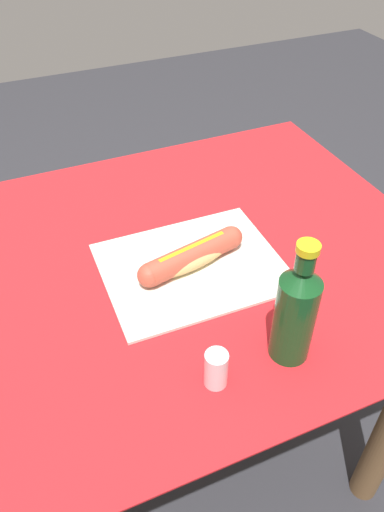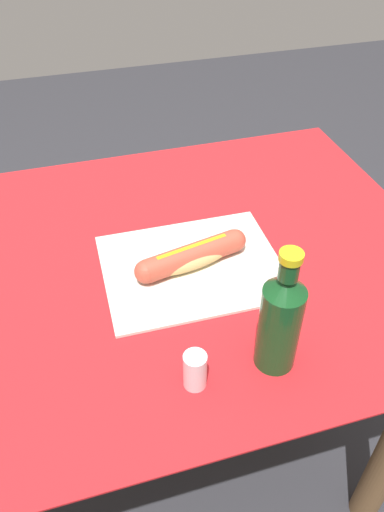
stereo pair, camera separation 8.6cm
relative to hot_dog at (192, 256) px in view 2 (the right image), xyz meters
The scene contains 6 objects.
ground_plane 0.77m from the hot_dog, 152.53° to the left, with size 6.00×6.00×0.00m, color #2D2D33.
dining_table 0.19m from the hot_dog, 152.53° to the left, with size 1.17×0.84×0.74m.
paper_wrapper 0.03m from the hot_dog, 90.00° to the right, with size 0.34×0.27×0.01m, color silver.
hot_dog is the anchor object (origin of this frame).
soda_bottle 0.26m from the hot_dog, 75.56° to the right, with size 0.06×0.06×0.23m.
salt_shaker 0.26m from the hot_dog, 105.39° to the right, with size 0.04×0.04×0.07m, color silver.
Camera 2 is at (-0.12, -0.73, 1.39)m, focal length 35.18 mm.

